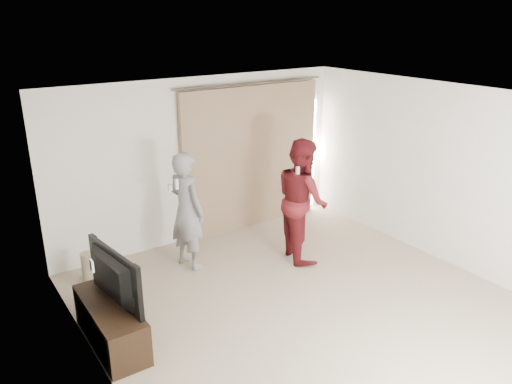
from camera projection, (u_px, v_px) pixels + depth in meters
floor at (312, 310)px, 6.21m from camera, size 5.50×5.50×0.00m
wall_back at (202, 160)px, 7.90m from camera, size 5.00×0.04×2.60m
wall_left at (103, 274)px, 4.44m from camera, size 0.04×5.50×2.60m
ceiling at (321, 101)px, 5.33m from camera, size 5.00×5.50×0.01m
curtain at (253, 158)px, 8.37m from camera, size 2.80×0.11×2.46m
tv_console at (111, 323)px, 5.53m from camera, size 0.44×1.28×0.49m
tv at (106, 279)px, 5.34m from camera, size 0.29×1.10×0.63m
scratching_post at (89, 271)px, 6.77m from camera, size 0.35×0.35×0.46m
person_man at (187, 211)px, 7.04m from camera, size 0.56×0.71×1.72m
person_woman at (302, 199)px, 7.31m from camera, size 0.92×1.05×1.83m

